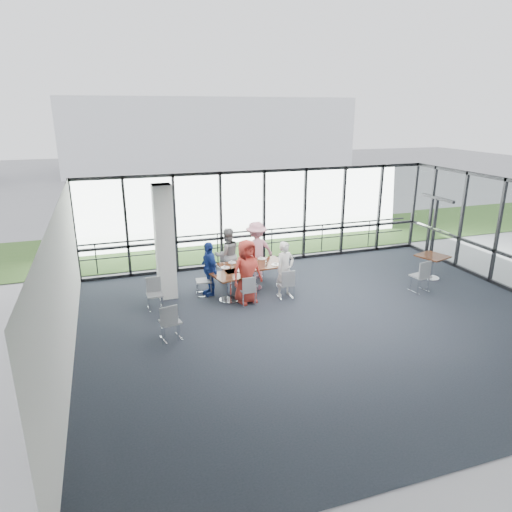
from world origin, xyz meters
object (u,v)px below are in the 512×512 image
object	(u,v)px
structural_column	(165,242)
chair_main_nl	(247,290)
diner_far_right	(256,250)
chair_main_end	(204,281)
side_table_left	(229,279)
chair_main_fl	(226,267)
side_table_right	(432,259)
chair_spare_r	(420,276)
chair_spare_la	(170,322)
diner_end	(209,269)
diner_far_left	(227,255)
diner_near_right	(285,269)
diner_near_left	(247,272)
chair_spare_lb	(155,295)
chair_main_fr	(255,262)
main_table	(253,268)
chair_main_nr	(286,284)

from	to	relation	value
structural_column	chair_main_nl	world-z (taller)	structural_column
diner_far_right	chair_main_end	xyz separation A→B (m)	(-1.87, -0.86, -0.47)
side_table_left	chair_main_fl	distance (m)	1.54
side_table_right	chair_spare_r	size ratio (longest dim) A/B	1.08
side_table_left	chair_main_end	distance (m)	0.87
chair_spare_la	diner_end	bearing A→B (deg)	45.22
diner_far_left	diner_end	bearing A→B (deg)	44.35
side_table_left	side_table_right	xyz separation A→B (m)	(6.46, -0.32, -0.00)
diner_far_right	diner_near_right	bearing A→B (deg)	92.58
side_table_left	diner_near_left	size ratio (longest dim) A/B	0.56
side_table_left	chair_spare_lb	world-z (taller)	chair_spare_lb
chair_main_fl	chair_main_end	size ratio (longest dim) A/B	1.02
side_table_right	diner_near_left	size ratio (longest dim) A/B	0.58
diner_far_right	chair_main_fr	bearing A→B (deg)	-101.37
structural_column	chair_main_nl	size ratio (longest dim) A/B	3.94
chair_main_fr	chair_spare_la	bearing A→B (deg)	48.86
chair_spare_la	side_table_left	bearing A→B (deg)	29.99
structural_column	diner_near_left	bearing A→B (deg)	-28.59
chair_main_end	chair_spare_r	distance (m)	6.26
chair_main_nl	diner_near_right	bearing A→B (deg)	8.33
chair_main_fl	chair_main_fr	bearing A→B (deg)	175.11
chair_main_fl	diner_near_left	bearing A→B (deg)	79.65
chair_main_fl	chair_spare_lb	distance (m)	2.75
main_table	chair_spare_la	bearing A→B (deg)	-142.88
diner_far_left	diner_far_right	distance (m)	0.93
side_table_right	chair_spare_lb	xyz separation A→B (m)	(-8.49, 0.37, -0.21)
diner_far_right	chair_main_end	distance (m)	2.12
structural_column	diner_far_left	distance (m)	2.18
diner_far_left	diner_end	distance (m)	1.18
diner_end	chair_main_fl	xyz separation A→B (m)	(0.73, 0.90, -0.34)
diner_near_left	chair_main_fr	distance (m)	2.15
side_table_left	diner_end	distance (m)	0.75
main_table	diner_far_left	world-z (taller)	diner_far_left
diner_far_left	chair_spare_la	size ratio (longest dim) A/B	1.90
chair_spare_la	side_table_right	bearing A→B (deg)	-3.18
side_table_right	chair_spare_la	bearing A→B (deg)	-170.31
diner_end	chair_main_nr	bearing A→B (deg)	54.96
side_table_right	diner_end	bearing A→B (deg)	172.44
diner_near_right	diner_far_right	bearing A→B (deg)	85.12
chair_main_fr	diner_end	bearing A→B (deg)	33.71
diner_end	chair_spare_r	world-z (taller)	diner_end
chair_main_nr	chair_spare_la	bearing A→B (deg)	-156.53
chair_spare_la	chair_main_nr	bearing A→B (deg)	9.64
main_table	diner_end	world-z (taller)	diner_end
diner_end	chair_main_fr	world-z (taller)	diner_end
chair_main_nl	chair_spare_r	xyz separation A→B (m)	(5.03, -0.73, 0.07)
chair_spare_lb	chair_spare_r	bearing A→B (deg)	169.86
side_table_right	chair_spare_r	bearing A→B (deg)	-142.08
structural_column	side_table_left	size ratio (longest dim) A/B	3.20
diner_near_left	chair_spare_la	size ratio (longest dim) A/B	2.02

